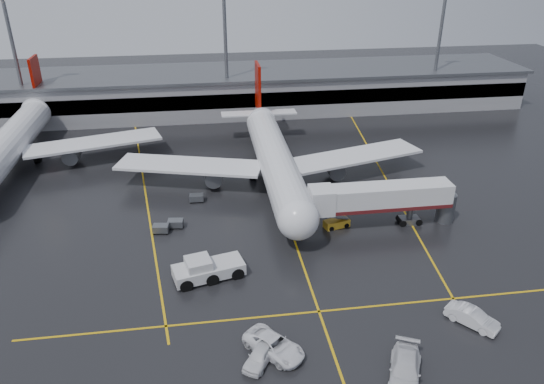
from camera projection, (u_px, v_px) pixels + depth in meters
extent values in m
plane|color=black|center=(284.00, 210.00, 72.12)|extent=(220.00, 220.00, 0.00)
cube|color=gold|center=(284.00, 210.00, 72.11)|extent=(0.25, 90.00, 0.02)
cube|color=gold|center=(319.00, 311.00, 52.64)|extent=(60.00, 0.25, 0.02)
cube|color=gold|center=(145.00, 188.00, 78.41)|extent=(9.99, 69.35, 0.02)
cube|color=gold|center=(383.00, 173.00, 83.26)|extent=(7.57, 69.64, 0.02)
cube|color=gray|center=(249.00, 91.00, 112.81)|extent=(120.00, 18.00, 8.00)
cube|color=black|center=(253.00, 100.00, 104.80)|extent=(120.00, 0.40, 3.00)
cube|color=#595B60|center=(248.00, 72.00, 110.88)|extent=(122.00, 19.00, 0.60)
cylinder|color=#595B60|center=(17.00, 65.00, 97.94)|extent=(0.70, 0.70, 25.00)
cylinder|color=#595B60|center=(226.00, 59.00, 103.05)|extent=(0.70, 0.70, 25.00)
cylinder|color=#595B60|center=(438.00, 52.00, 108.80)|extent=(0.70, 0.70, 25.00)
cylinder|color=silver|center=(276.00, 161.00, 77.32)|extent=(5.20, 36.00, 5.20)
sphere|color=silver|center=(298.00, 219.00, 61.39)|extent=(5.20, 5.20, 5.20)
cone|color=silver|center=(259.00, 114.00, 95.63)|extent=(4.94, 8.00, 4.94)
cube|color=#840900|center=(258.00, 87.00, 94.33)|extent=(0.50, 5.50, 8.50)
cube|color=silver|center=(259.00, 113.00, 95.54)|extent=(14.00, 3.00, 0.25)
cube|color=silver|center=(189.00, 165.00, 77.78)|extent=(22.80, 11.83, 0.40)
cube|color=silver|center=(355.00, 156.00, 81.11)|extent=(22.80, 11.83, 0.40)
cylinder|color=#595B60|center=(213.00, 175.00, 77.97)|extent=(2.60, 4.50, 2.60)
cylinder|color=#595B60|center=(334.00, 168.00, 80.40)|extent=(2.60, 4.50, 2.60)
cylinder|color=#595B60|center=(293.00, 229.00, 65.48)|extent=(0.56, 0.56, 2.00)
cylinder|color=#595B60|center=(253.00, 173.00, 81.00)|extent=(0.56, 0.56, 2.00)
cylinder|color=#595B60|center=(293.00, 171.00, 81.81)|extent=(0.56, 0.56, 2.00)
cylinder|color=black|center=(293.00, 233.00, 65.72)|extent=(0.40, 1.10, 1.10)
cylinder|color=black|center=(253.00, 176.00, 81.20)|extent=(1.00, 1.40, 1.40)
cylinder|color=black|center=(292.00, 173.00, 82.01)|extent=(1.00, 1.40, 1.40)
cylinder|color=silver|center=(8.00, 146.00, 82.57)|extent=(5.20, 36.00, 5.20)
cone|color=silver|center=(40.00, 105.00, 100.89)|extent=(4.94, 8.00, 4.94)
cube|color=#840900|center=(37.00, 79.00, 99.58)|extent=(0.50, 5.50, 8.50)
cube|color=silver|center=(40.00, 104.00, 100.80)|extent=(14.00, 3.00, 0.25)
cube|color=silver|center=(94.00, 142.00, 86.36)|extent=(22.80, 11.83, 0.40)
cylinder|color=#595B60|center=(72.00, 154.00, 85.66)|extent=(2.60, 4.50, 2.60)
cylinder|color=#595B60|center=(37.00, 157.00, 87.07)|extent=(0.56, 0.56, 2.00)
cylinder|color=black|center=(38.00, 159.00, 87.27)|extent=(1.00, 1.40, 1.40)
cube|color=silver|center=(383.00, 196.00, 66.37)|extent=(18.00, 3.20, 3.00)
cube|color=#521416|center=(382.00, 205.00, 66.95)|extent=(18.00, 3.30, 0.50)
cube|color=silver|center=(321.00, 200.00, 65.32)|extent=(3.00, 3.40, 3.30)
cylinder|color=#595B60|center=(410.00, 213.00, 68.18)|extent=(0.80, 0.80, 3.00)
cube|color=#595B60|center=(409.00, 220.00, 68.65)|extent=(2.60, 1.60, 0.90)
cylinder|color=#595B60|center=(446.00, 208.00, 68.60)|extent=(2.40, 2.40, 4.00)
cylinder|color=black|center=(401.00, 221.00, 68.51)|extent=(0.90, 1.80, 0.90)
cylinder|color=black|center=(417.00, 220.00, 68.79)|extent=(0.90, 1.80, 0.90)
cube|color=silver|center=(209.00, 270.00, 57.50)|extent=(8.39, 4.90, 1.35)
cube|color=silver|center=(198.00, 264.00, 56.62)|extent=(3.26, 3.26, 1.12)
cube|color=black|center=(198.00, 264.00, 56.62)|extent=(2.93, 2.93, 1.01)
cylinder|color=black|center=(183.00, 278.00, 56.71)|extent=(2.21, 3.62, 1.46)
cylinder|color=black|center=(209.00, 273.00, 57.67)|extent=(2.21, 3.62, 1.46)
cylinder|color=black|center=(234.00, 267.00, 58.64)|extent=(2.21, 3.62, 1.46)
cube|color=gold|center=(337.00, 223.00, 67.79)|extent=(3.62, 2.19, 1.03)
cube|color=#595B60|center=(337.00, 217.00, 67.35)|extent=(3.37, 1.61, 1.18)
cylinder|color=black|center=(329.00, 226.00, 67.51)|extent=(1.02, 1.71, 0.66)
cylinder|color=black|center=(344.00, 223.00, 68.27)|extent=(1.02, 1.71, 0.66)
imported|color=white|center=(274.00, 345.00, 47.12)|extent=(6.10, 6.45, 1.69)
imported|color=silver|center=(405.00, 370.00, 44.33)|extent=(5.06, 6.95, 1.87)
imported|color=silver|center=(472.00, 317.00, 50.55)|extent=(4.70, 5.17, 1.71)
imported|color=silver|center=(260.00, 355.00, 46.11)|extent=(3.96, 4.79, 1.54)
cube|color=#595B60|center=(176.00, 223.00, 67.59)|extent=(2.15, 1.54, 0.90)
cylinder|color=black|center=(169.00, 228.00, 67.34)|extent=(0.40, 0.20, 0.40)
cylinder|color=black|center=(181.00, 228.00, 67.37)|extent=(0.40, 0.20, 0.40)
cylinder|color=black|center=(170.00, 224.00, 68.24)|extent=(0.40, 0.20, 0.40)
cylinder|color=black|center=(182.00, 224.00, 68.26)|extent=(0.40, 0.20, 0.40)
cube|color=#595B60|center=(161.00, 228.00, 66.39)|extent=(2.15, 1.55, 0.90)
cylinder|color=black|center=(154.00, 233.00, 66.14)|extent=(0.40, 0.20, 0.40)
cylinder|color=black|center=(167.00, 233.00, 66.16)|extent=(0.40, 0.20, 0.40)
cylinder|color=black|center=(156.00, 229.00, 67.04)|extent=(0.40, 0.20, 0.40)
cylinder|color=black|center=(168.00, 229.00, 67.05)|extent=(0.40, 0.20, 0.40)
cube|color=#595B60|center=(197.00, 197.00, 74.19)|extent=(2.06, 1.39, 0.90)
cylinder|color=black|center=(191.00, 202.00, 73.88)|extent=(0.40, 0.20, 0.40)
cylinder|color=black|center=(202.00, 202.00, 74.03)|extent=(0.40, 0.20, 0.40)
cylinder|color=black|center=(191.00, 199.00, 74.77)|extent=(0.40, 0.20, 0.40)
cylinder|color=black|center=(202.00, 199.00, 74.92)|extent=(0.40, 0.20, 0.40)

